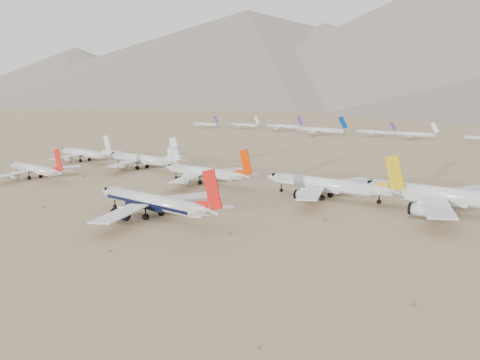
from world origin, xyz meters
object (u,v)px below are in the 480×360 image
(row2_white_trijet, at_px, (144,159))
(row2_navy_widebody, at_px, (449,197))
(main_airliner, at_px, (155,203))
(second_airliner, at_px, (35,170))

(row2_white_trijet, bearing_deg, row2_navy_widebody, 0.71)
(main_airliner, distance_m, row2_white_trijet, 97.45)
(second_airliner, bearing_deg, row2_white_trijet, 71.39)
(row2_navy_widebody, height_order, row2_white_trijet, row2_navy_widebody)
(second_airliner, distance_m, row2_white_trijet, 51.31)
(row2_navy_widebody, distance_m, row2_white_trijet, 146.69)
(main_airliner, relative_size, second_airliner, 1.18)
(second_airliner, distance_m, row2_navy_widebody, 170.68)
(main_airliner, bearing_deg, row2_navy_widebody, 41.48)
(row2_navy_widebody, xyz_separation_m, row2_white_trijet, (-146.68, -1.82, -0.61))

